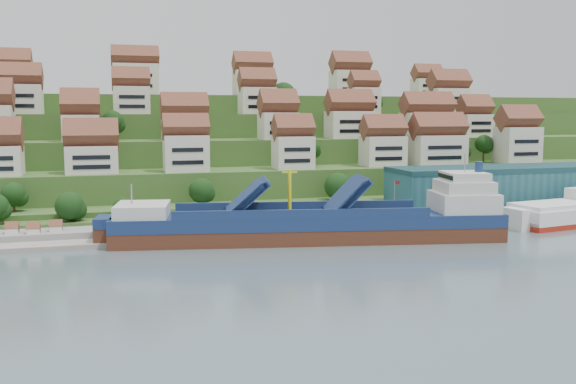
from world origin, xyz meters
name	(u,v)px	position (x,y,z in m)	size (l,w,h in m)	color
ground	(334,238)	(0.00, 0.00, 0.00)	(300.00, 300.00, 0.00)	slate
quay	(392,217)	(20.00, 15.00, 1.10)	(180.00, 14.00, 2.20)	gray
pebble_beach	(35,240)	(-58.00, 12.00, 0.50)	(45.00, 20.00, 1.00)	gray
hillside	(234,155)	(0.00, 103.55, 10.66)	(260.00, 128.00, 31.00)	#2D4C1E
hillside_village	(266,117)	(1.01, 60.39, 24.24)	(155.55, 61.22, 29.50)	beige
hillside_trees	(238,146)	(-10.45, 44.94, 16.79)	(133.05, 61.07, 31.93)	#183C14
warehouse	(507,186)	(52.00, 17.00, 7.20)	(60.00, 15.00, 10.00)	#245A62
flagpole	(395,195)	(18.11, 10.00, 6.88)	(1.28, 0.16, 8.00)	gray
beach_huts	(23,234)	(-60.00, 10.75, 2.10)	(14.40, 3.70, 2.20)	white
cargo_ship	(320,225)	(-3.62, -1.74, 3.25)	(77.61, 25.30, 17.00)	#512818
second_ship	(570,213)	(57.45, 0.68, 2.57)	(30.78, 15.70, 8.51)	maroon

